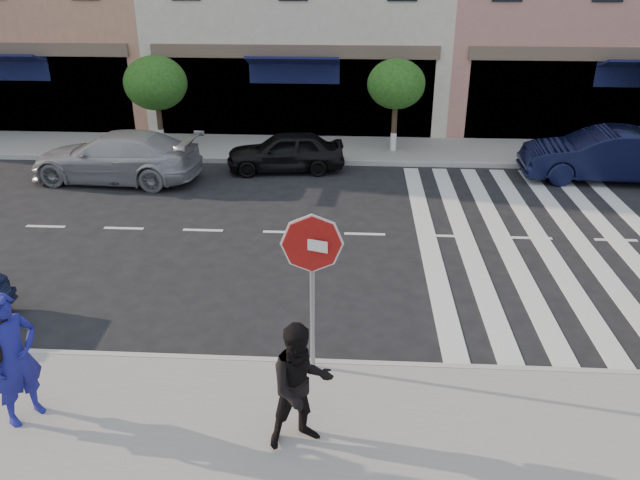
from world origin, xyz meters
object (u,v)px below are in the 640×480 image
at_px(photographer, 14,358).
at_px(car_far_right, 604,155).
at_px(car_far_left, 116,157).
at_px(stop_sign, 312,260).
at_px(walker, 301,386).
at_px(car_far_mid, 286,151).

relative_size(photographer, car_far_right, 0.42).
bearing_deg(car_far_left, car_far_right, 98.68).
height_order(stop_sign, walker, stop_sign).
bearing_deg(photographer, stop_sign, -40.06).
distance_m(photographer, walker, 3.99).
height_order(stop_sign, car_far_left, stop_sign).
xyz_separation_m(stop_sign, photographer, (-4.01, -1.41, -0.92)).
height_order(stop_sign, photographer, stop_sign).
height_order(walker, car_far_mid, walker).
bearing_deg(stop_sign, car_far_mid, 117.50).
bearing_deg(walker, car_far_right, 32.42).
xyz_separation_m(car_far_left, car_far_right, (14.54, 0.90, 0.05)).
height_order(photographer, car_far_mid, photographer).
xyz_separation_m(photographer, car_far_right, (12.03, 11.57, -0.38)).
bearing_deg(car_far_left, stop_sign, 40.32).
xyz_separation_m(walker, car_far_mid, (-1.54, 12.17, -0.44)).
xyz_separation_m(car_far_left, car_far_mid, (4.95, 1.23, -0.11)).
distance_m(stop_sign, walker, 1.95).
bearing_deg(photographer, car_far_mid, 19.08).
relative_size(walker, car_far_left, 0.36).
distance_m(photographer, car_far_right, 16.70).
bearing_deg(stop_sign, car_far_left, 144.14).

